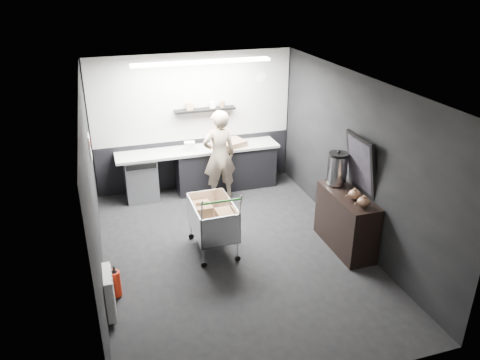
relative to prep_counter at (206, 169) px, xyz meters
name	(u,v)px	position (x,y,z in m)	size (l,w,h in m)	color
floor	(234,253)	(-0.14, -2.42, -0.46)	(5.50, 5.50, 0.00)	black
ceiling	(233,84)	(-0.14, -2.42, 2.24)	(5.50, 5.50, 0.00)	white
wall_back	(194,122)	(-0.14, 0.33, 0.89)	(5.50, 5.50, 0.00)	black
wall_front	(317,286)	(-0.14, -5.17, 0.89)	(5.50, 5.50, 0.00)	black
wall_left	(92,193)	(-2.14, -2.42, 0.89)	(5.50, 5.50, 0.00)	black
wall_right	(355,160)	(1.86, -2.42, 0.89)	(5.50, 5.50, 0.00)	black
kitchen_wall_panel	(193,97)	(-0.14, 0.31, 1.39)	(3.95, 0.02, 1.70)	#B4B4B0
dado_panel	(196,162)	(-0.14, 0.31, 0.04)	(3.95, 0.02, 1.00)	black
floating_shelf	(205,110)	(0.06, 0.20, 1.16)	(1.20, 0.22, 0.04)	black
wall_clock	(262,77)	(1.26, 0.30, 1.69)	(0.20, 0.20, 0.03)	white
poster	(90,147)	(-2.12, -1.12, 1.09)	(0.02, 0.30, 0.40)	white
poster_red_band	(90,143)	(-2.11, -1.12, 1.16)	(0.01, 0.22, 0.10)	red
radiator	(109,293)	(-2.08, -3.32, -0.11)	(0.10, 0.50, 0.60)	white
ceiling_strip	(202,62)	(-0.14, -0.57, 2.21)	(2.40, 0.20, 0.04)	white
prep_counter	(206,169)	(0.00, 0.00, 0.00)	(3.20, 0.61, 0.90)	black
person	(219,156)	(0.17, -0.45, 0.43)	(0.65, 0.43, 1.78)	beige
shopping_cart	(212,220)	(-0.43, -2.21, 0.08)	(0.63, 1.02, 1.13)	silver
sideboard	(346,213)	(1.62, -2.73, 0.13)	(0.53, 1.24, 1.86)	black
fire_extinguisher	(116,283)	(-1.99, -2.96, -0.23)	(0.14, 0.14, 0.47)	red
cardboard_box	(230,144)	(0.50, -0.05, 0.50)	(0.56, 0.43, 0.11)	#936F4E
pink_tub	(215,142)	(0.20, 0.00, 0.54)	(0.20, 0.20, 0.20)	silver
white_container	(190,146)	(-0.32, -0.05, 0.53)	(0.20, 0.16, 0.18)	white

